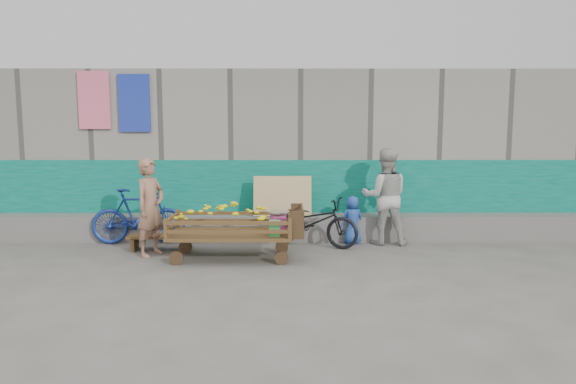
{
  "coord_description": "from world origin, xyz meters",
  "views": [
    {
      "loc": [
        0.37,
        -6.55,
        1.98
      ],
      "look_at": [
        0.39,
        1.2,
        1.0
      ],
      "focal_mm": 32.0,
      "sensor_mm": 36.0,
      "label": 1
    }
  ],
  "objects_px": {
    "banana_cart": "(229,221)",
    "bicycle_blue": "(139,216)",
    "vendor_man": "(150,207)",
    "bicycle_dark": "(312,222)",
    "bench": "(160,239)",
    "child": "(352,220)",
    "woman": "(385,196)"
  },
  "relations": [
    {
      "from": "bench",
      "to": "child",
      "type": "xyz_separation_m",
      "value": [
        3.18,
        0.47,
        0.23
      ]
    },
    {
      "from": "woman",
      "to": "child",
      "type": "xyz_separation_m",
      "value": [
        -0.54,
        0.01,
        -0.41
      ]
    },
    {
      "from": "woman",
      "to": "bicycle_dark",
      "type": "height_order",
      "value": "woman"
    },
    {
      "from": "woman",
      "to": "bicycle_dark",
      "type": "distance_m",
      "value": 1.31
    },
    {
      "from": "child",
      "to": "bicycle_dark",
      "type": "xyz_separation_m",
      "value": [
        -0.69,
        -0.19,
        0.0
      ]
    },
    {
      "from": "bench",
      "to": "bicycle_blue",
      "type": "relative_size",
      "value": 0.64
    },
    {
      "from": "vendor_man",
      "to": "bicycle_blue",
      "type": "relative_size",
      "value": 0.95
    },
    {
      "from": "bench",
      "to": "child",
      "type": "distance_m",
      "value": 3.22
    },
    {
      "from": "banana_cart",
      "to": "bicycle_blue",
      "type": "distance_m",
      "value": 1.94
    },
    {
      "from": "bench",
      "to": "banana_cart",
      "type": "bearing_deg",
      "value": -24.97
    },
    {
      "from": "child",
      "to": "bicycle_dark",
      "type": "bearing_deg",
      "value": -4.31
    },
    {
      "from": "banana_cart",
      "to": "vendor_man",
      "type": "relative_size",
      "value": 1.32
    },
    {
      "from": "child",
      "to": "bicycle_blue",
      "type": "distance_m",
      "value": 3.64
    },
    {
      "from": "banana_cart",
      "to": "bicycle_blue",
      "type": "relative_size",
      "value": 1.26
    },
    {
      "from": "banana_cart",
      "to": "bench",
      "type": "xyz_separation_m",
      "value": [
        -1.19,
        0.55,
        -0.39
      ]
    },
    {
      "from": "child",
      "to": "bicycle_blue",
      "type": "bearing_deg",
      "value": -19.31
    },
    {
      "from": "banana_cart",
      "to": "woman",
      "type": "bearing_deg",
      "value": 21.69
    },
    {
      "from": "vendor_man",
      "to": "woman",
      "type": "distance_m",
      "value": 3.85
    },
    {
      "from": "woman",
      "to": "child",
      "type": "distance_m",
      "value": 0.68
    },
    {
      "from": "banana_cart",
      "to": "vendor_man",
      "type": "bearing_deg",
      "value": 169.38
    },
    {
      "from": "banana_cart",
      "to": "bicycle_dark",
      "type": "xyz_separation_m",
      "value": [
        1.3,
        0.83,
        -0.16
      ]
    },
    {
      "from": "bicycle_dark",
      "to": "bicycle_blue",
      "type": "xyz_separation_m",
      "value": [
        -2.94,
        0.19,
        0.06
      ]
    },
    {
      "from": "vendor_man",
      "to": "bench",
      "type": "bearing_deg",
      "value": 19.11
    },
    {
      "from": "vendor_man",
      "to": "woman",
      "type": "bearing_deg",
      "value": -51.33
    },
    {
      "from": "vendor_man",
      "to": "bicycle_dark",
      "type": "bearing_deg",
      "value": -49.62
    },
    {
      "from": "bench",
      "to": "vendor_man",
      "type": "distance_m",
      "value": 0.66
    },
    {
      "from": "banana_cart",
      "to": "bicycle_blue",
      "type": "height_order",
      "value": "bicycle_blue"
    },
    {
      "from": "woman",
      "to": "bicycle_blue",
      "type": "xyz_separation_m",
      "value": [
        -4.18,
        0.01,
        -0.34
      ]
    },
    {
      "from": "child",
      "to": "woman",
      "type": "bearing_deg",
      "value": 159.71
    },
    {
      "from": "vendor_man",
      "to": "bicycle_dark",
      "type": "relative_size",
      "value": 0.96
    },
    {
      "from": "woman",
      "to": "bicycle_blue",
      "type": "bearing_deg",
      "value": 4.31
    },
    {
      "from": "banana_cart",
      "to": "child",
      "type": "xyz_separation_m",
      "value": [
        1.99,
        1.02,
        -0.17
      ]
    }
  ]
}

